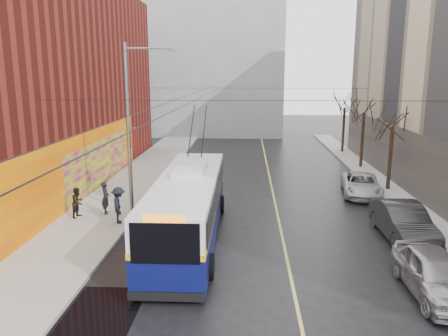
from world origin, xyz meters
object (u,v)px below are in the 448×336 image
Objects in this scene: parked_car_b at (403,222)px; pedestrian_c at (119,205)px; streetlight_pole at (131,126)px; pedestrian_b at (78,202)px; tree_near at (394,114)px; parked_car_c at (361,185)px; tree_mid at (365,103)px; trolleybus at (188,206)px; pedestrian_a at (106,198)px; tree_far at (345,99)px; following_car at (200,169)px; parked_car_a at (435,274)px.

parked_car_b is 2.72× the size of pedestrian_c.
streetlight_pole reaches higher than pedestrian_b.
parked_car_c is at bearing -151.40° from tree_near.
pedestrian_c is at bearing -146.44° from parked_car_c.
trolleybus is (-11.83, -16.14, -3.66)m from tree_mid.
tree_mid is 21.60m from pedestrian_a.
tree_far is 17.72m from following_car.
following_car is at bearing 169.82° from tree_near.
tree_far reaches higher than parked_car_c.
parked_car_a is at bearing -50.05° from following_car.
pedestrian_a is (-4.15, -8.31, 0.22)m from following_car.
streetlight_pole is 1.41× the size of tree_near.
trolleybus reaches higher than pedestrian_a.
pedestrian_a is at bearing -107.89° from following_car.
tree_far is (15.14, 20.00, 0.30)m from streetlight_pole.
parked_car_b is at bearing 82.22° from parked_car_a.
pedestrian_a is (-16.68, -13.06, -4.23)m from tree_mid.
tree_near is 4.87m from parked_car_c.
tree_mid is at bearing -39.94° from pedestrian_b.
pedestrian_a is at bearing -177.77° from streetlight_pole.
pedestrian_b is at bearing -130.92° from tree_far.
pedestrian_c reaches higher than parked_car_b.
tree_mid is at bearing -64.58° from pedestrian_c.
pedestrian_c is (1.14, -1.44, 0.05)m from pedestrian_a.
following_car is (2.61, 8.25, -4.05)m from streetlight_pole.
pedestrian_a is at bearing -50.46° from pedestrian_b.
parked_car_a is at bearing -32.37° from streetlight_pole.
pedestrian_c is at bearing -125.86° from tree_far.
trolleybus is 2.66× the size of parked_car_a.
tree_near is at bearing 78.96° from parked_car_a.
tree_mid is 1.02× the size of tree_far.
following_car is 2.69× the size of pedestrian_a.
tree_mid reaches higher than pedestrian_a.
parked_car_a is 5.35m from parked_car_b.
tree_near is at bearing 21.62° from streetlight_pole.
tree_mid is 3.84× the size of pedestrian_a.
tree_mid is 0.55× the size of trolleybus.
trolleybus is at bearing -142.29° from tree_near.
streetlight_pole is 4.08m from pedestrian_c.
tree_near is at bearing 36.82° from parked_car_c.
pedestrian_a is at bearing 169.08° from parked_car_b.
parked_car_b is 14.90m from pedestrian_a.
following_car is (-12.53, 2.25, -4.18)m from tree_near.
parked_car_a reaches higher than parked_car_c.
parked_car_b is 7.48m from parked_car_c.
streetlight_pole is 1.92× the size of following_car.
parked_car_a is at bearing -99.12° from parked_car_b.
pedestrian_c is at bearing 153.71° from parked_car_a.
trolleybus is 6.60× the size of pedestrian_c.
tree_far is 1.40× the size of following_car.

